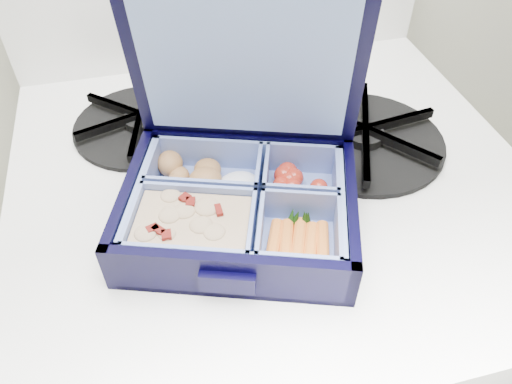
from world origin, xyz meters
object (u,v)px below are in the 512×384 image
object	(u,v)px
stove	(263,346)
burner_grate	(364,134)
fork	(266,126)
bento_box	(239,207)

from	to	relation	value
stove	burner_grate	distance (m)	0.46
stove	fork	distance (m)	0.43
stove	bento_box	distance (m)	0.46
burner_grate	bento_box	bearing A→B (deg)	-151.72
stove	fork	xyz separation A→B (m)	(0.02, 0.06, 0.43)
stove	fork	world-z (taller)	fork
fork	stove	bearing A→B (deg)	-83.99
fork	bento_box	bearing A→B (deg)	-94.21
stove	burner_grate	size ratio (longest dim) A/B	4.51
burner_grate	fork	bearing A→B (deg)	151.81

